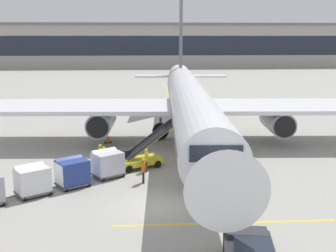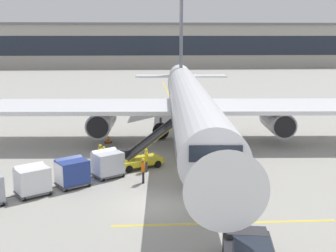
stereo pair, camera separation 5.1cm
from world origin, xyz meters
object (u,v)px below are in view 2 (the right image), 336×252
ground_crew_wingwalker (146,158)px  safety_cone_engine_keepout (100,151)px  baggage_cart_lead (107,163)px  baggage_cart_third (32,180)px  parked_airplane (189,102)px  belt_loader (141,155)px  baggage_cart_second (72,172)px  ground_crew_by_carts (100,154)px  ground_crew_by_loader (104,156)px  safety_cone_nose_mark (108,139)px  safety_cone_wingtip (125,153)px  ground_crew_marshaller (143,169)px

ground_crew_wingwalker → safety_cone_engine_keepout: 6.16m
baggage_cart_lead → baggage_cart_third: size_ratio=1.00×
parked_airplane → belt_loader: (-4.46, -7.68, -2.87)m
belt_loader → baggage_cart_third: size_ratio=1.87×
belt_loader → ground_crew_wingwalker: 1.17m
baggage_cart_lead → baggage_cart_second: (-2.17, -1.82, 0.00)m
parked_airplane → ground_crew_by_carts: 10.90m
ground_crew_by_loader → ground_crew_wingwalker: bearing=-14.9°
parked_airplane → ground_crew_by_loader: bearing=-132.3°
baggage_cart_second → ground_crew_by_carts: size_ratio=1.56×
ground_crew_wingwalker → safety_cone_nose_mark: bearing=111.4°
belt_loader → safety_cone_wingtip: bearing=116.9°
ground_crew_wingwalker → baggage_cart_lead: bearing=-160.4°
ground_crew_by_loader → safety_cone_engine_keepout: ground_crew_by_loader is taller
baggage_cart_third → ground_crew_wingwalker: size_ratio=1.56×
ground_crew_by_carts → ground_crew_marshaller: bearing=-50.4°
ground_crew_wingwalker → safety_cone_nose_mark: size_ratio=2.34×
safety_cone_wingtip → ground_crew_wingwalker: bearing=-65.6°
baggage_cart_second → parked_airplane: bearing=52.1°
baggage_cart_lead → safety_cone_nose_mark: baggage_cart_lead is taller
ground_crew_by_carts → safety_cone_engine_keepout: bearing=95.8°
ground_crew_by_loader → baggage_cart_lead: bearing=-77.8°
ground_crew_by_carts → baggage_cart_second: bearing=-108.8°
belt_loader → baggage_cart_lead: belt_loader is taller
belt_loader → ground_crew_by_carts: size_ratio=2.91×
baggage_cart_lead → safety_cone_engine_keepout: 5.91m
ground_crew_marshaller → baggage_cart_second: bearing=-175.5°
safety_cone_nose_mark → ground_crew_marshaller: bearing=-74.0°
parked_airplane → ground_crew_by_carts: parked_airplane is taller
baggage_cart_third → safety_cone_engine_keepout: 9.64m
ground_crew_by_loader → ground_crew_by_carts: bearing=117.9°
belt_loader → baggage_cart_third: bearing=-141.8°
ground_crew_by_loader → safety_cone_engine_keepout: size_ratio=2.73×
ground_crew_wingwalker → safety_cone_wingtip: (-1.72, 3.79, -0.65)m
parked_airplane → ground_crew_by_loader: size_ratio=27.02×
ground_crew_by_carts → safety_cone_engine_keepout: ground_crew_by_carts is taller
baggage_cart_third → ground_crew_marshaller: 7.13m
baggage_cart_lead → safety_cone_wingtip: bearing=77.9°
baggage_cart_second → ground_crew_marshaller: 4.69m
safety_cone_engine_keepout → safety_cone_wingtip: safety_cone_wingtip is taller
safety_cone_nose_mark → baggage_cart_second: bearing=-97.1°
safety_cone_wingtip → baggage_cart_lead: bearing=-102.1°
baggage_cart_second → baggage_cart_third: same height
ground_crew_by_loader → ground_crew_marshaller: size_ratio=1.00×
ground_crew_marshaller → ground_crew_wingwalker: (0.24, 2.44, 0.00)m
parked_airplane → ground_crew_wingwalker: parked_airplane is taller
ground_crew_marshaller → belt_loader: bearing=92.0°
parked_airplane → ground_crew_marshaller: (-4.34, -11.23, -2.80)m
belt_loader → safety_cone_nose_mark: belt_loader is taller
baggage_cart_lead → ground_crew_by_loader: 1.85m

